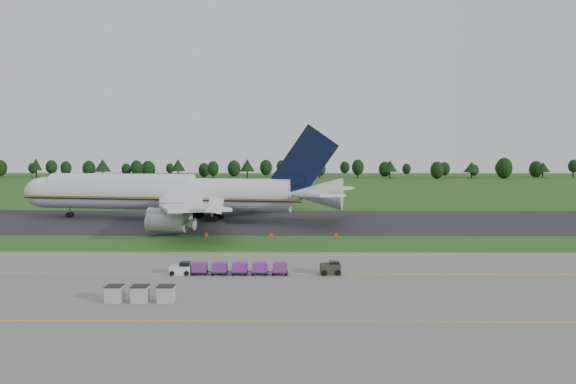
{
  "coord_description": "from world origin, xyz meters",
  "views": [
    {
      "loc": [
        5.17,
        -84.99,
        13.82
      ],
      "look_at": [
        4.29,
        2.0,
        7.73
      ],
      "focal_mm": 35.0,
      "sensor_mm": 36.0,
      "label": 1
    }
  ],
  "objects_px": {
    "baggage_train": "(227,268)",
    "edge_markers": "(271,235)",
    "uld_row": "(140,294)",
    "aircraft": "(169,193)",
    "utility_cart": "(330,269)"
  },
  "relations": [
    {
      "from": "baggage_train",
      "to": "edge_markers",
      "type": "bearing_deg",
      "value": 82.46
    },
    {
      "from": "uld_row",
      "to": "edge_markers",
      "type": "relative_size",
      "value": 0.29
    },
    {
      "from": "edge_markers",
      "to": "uld_row",
      "type": "bearing_deg",
      "value": -104.51
    },
    {
      "from": "baggage_train",
      "to": "aircraft",
      "type": "bearing_deg",
      "value": 109.21
    },
    {
      "from": "aircraft",
      "to": "edge_markers",
      "type": "distance_m",
      "value": 32.46
    },
    {
      "from": "aircraft",
      "to": "uld_row",
      "type": "relative_size",
      "value": 10.96
    },
    {
      "from": "utility_cart",
      "to": "uld_row",
      "type": "xyz_separation_m",
      "value": [
        -18.33,
        -11.93,
        0.17
      ]
    },
    {
      "from": "aircraft",
      "to": "utility_cart",
      "type": "distance_m",
      "value": 60.07
    },
    {
      "from": "utility_cart",
      "to": "uld_row",
      "type": "bearing_deg",
      "value": -146.94
    },
    {
      "from": "baggage_train",
      "to": "edge_markers",
      "type": "distance_m",
      "value": 29.13
    },
    {
      "from": "aircraft",
      "to": "edge_markers",
      "type": "xyz_separation_m",
      "value": [
        21.99,
        -23.28,
        -5.27
      ]
    },
    {
      "from": "aircraft",
      "to": "uld_row",
      "type": "xyz_separation_m",
      "value": [
        11.5,
        -63.85,
        -4.72
      ]
    },
    {
      "from": "baggage_train",
      "to": "utility_cart",
      "type": "xyz_separation_m",
      "value": [
        11.66,
        0.24,
        -0.14
      ]
    },
    {
      "from": "uld_row",
      "to": "baggage_train",
      "type": "bearing_deg",
      "value": 60.28
    },
    {
      "from": "aircraft",
      "to": "edge_markers",
      "type": "bearing_deg",
      "value": -46.63
    }
  ]
}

